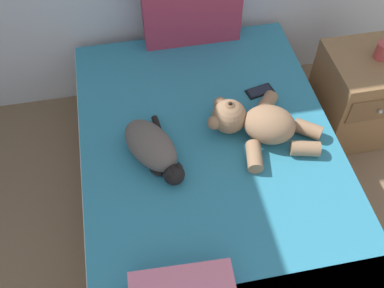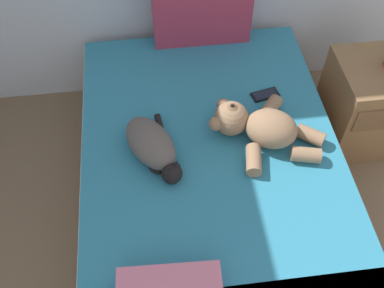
% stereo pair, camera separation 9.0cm
% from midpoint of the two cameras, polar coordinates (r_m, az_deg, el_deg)
% --- Properties ---
extents(bed, '(1.32, 1.92, 0.49)m').
position_cam_midpoint_polar(bed, '(2.39, 3.49, -4.98)').
color(bed, olive).
rests_on(bed, ground_plane).
extents(patterned_cushion, '(0.56, 0.13, 0.48)m').
position_cam_midpoint_polar(patterned_cushion, '(2.64, 2.31, 17.22)').
color(patterned_cushion, '#A5334C').
rests_on(patterned_cushion, bed).
extents(cat, '(0.32, 0.44, 0.15)m').
position_cam_midpoint_polar(cat, '(2.13, -3.81, -0.27)').
color(cat, '#59514C').
rests_on(cat, bed).
extents(teddy_bear, '(0.57, 0.47, 0.19)m').
position_cam_midpoint_polar(teddy_bear, '(2.22, 9.71, 2.16)').
color(teddy_bear, '#937051').
rests_on(teddy_bear, bed).
extents(cell_phone, '(0.16, 0.10, 0.01)m').
position_cam_midpoint_polar(cell_phone, '(2.47, 10.31, 6.16)').
color(cell_phone, black).
rests_on(cell_phone, bed).
extents(nightstand, '(0.41, 0.48, 0.57)m').
position_cam_midpoint_polar(nightstand, '(2.88, 21.87, 4.66)').
color(nightstand, olive).
rests_on(nightstand, ground_plane).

